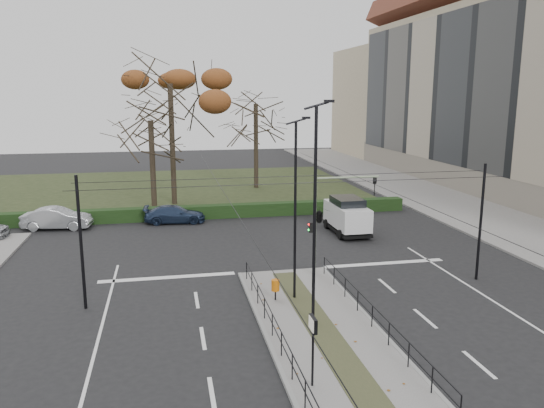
{
  "coord_description": "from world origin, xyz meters",
  "views": [
    {
      "loc": [
        -5.84,
        -21.35,
        9.33
      ],
      "look_at": [
        -0.17,
        6.8,
        3.39
      ],
      "focal_mm": 35.0,
      "sensor_mm": 36.0,
      "label": 1
    }
  ],
  "objects_px": {
    "parked_car_third": "(175,214)",
    "bare_tree_center": "(256,110)",
    "streetlamp_median_near": "(315,214)",
    "traffic_light": "(321,214)",
    "parked_car_second": "(57,218)",
    "streetlamp_median_far": "(296,209)",
    "bare_tree_near": "(151,127)",
    "litter_bin": "(275,286)",
    "rust_tree": "(170,84)",
    "info_panel": "(313,332)",
    "white_van": "(347,215)"
  },
  "relations": [
    {
      "from": "litter_bin",
      "to": "rust_tree",
      "type": "height_order",
      "value": "rust_tree"
    },
    {
      "from": "info_panel",
      "to": "rust_tree",
      "type": "height_order",
      "value": "rust_tree"
    },
    {
      "from": "bare_tree_center",
      "to": "info_panel",
      "type": "bearing_deg",
      "value": -96.96
    },
    {
      "from": "streetlamp_median_far",
      "to": "white_van",
      "type": "xyz_separation_m",
      "value": [
        6.4,
        11.14,
        -3.05
      ]
    },
    {
      "from": "traffic_light",
      "to": "streetlamp_median_far",
      "type": "distance_m",
      "value": 3.75
    },
    {
      "from": "info_panel",
      "to": "litter_bin",
      "type": "bearing_deg",
      "value": 87.52
    },
    {
      "from": "bare_tree_center",
      "to": "parked_car_third",
      "type": "bearing_deg",
      "value": -122.27
    },
    {
      "from": "traffic_light",
      "to": "parked_car_second",
      "type": "bearing_deg",
      "value": 139.17
    },
    {
      "from": "parked_car_second",
      "to": "parked_car_third",
      "type": "height_order",
      "value": "parked_car_second"
    },
    {
      "from": "streetlamp_median_near",
      "to": "bare_tree_center",
      "type": "relative_size",
      "value": 0.81
    },
    {
      "from": "traffic_light",
      "to": "parked_car_third",
      "type": "relative_size",
      "value": 1.23
    },
    {
      "from": "info_panel",
      "to": "parked_car_third",
      "type": "height_order",
      "value": "info_panel"
    },
    {
      "from": "traffic_light",
      "to": "bare_tree_center",
      "type": "height_order",
      "value": "bare_tree_center"
    },
    {
      "from": "streetlamp_median_near",
      "to": "parked_car_third",
      "type": "xyz_separation_m",
      "value": [
        -5.2,
        19.3,
        -4.07
      ]
    },
    {
      "from": "info_panel",
      "to": "bare_tree_near",
      "type": "height_order",
      "value": "bare_tree_near"
    },
    {
      "from": "traffic_light",
      "to": "parked_car_second",
      "type": "distance_m",
      "value": 20.47
    },
    {
      "from": "parked_car_second",
      "to": "parked_car_third",
      "type": "distance_m",
      "value": 8.19
    },
    {
      "from": "bare_tree_near",
      "to": "litter_bin",
      "type": "bearing_deg",
      "value": -74.7
    },
    {
      "from": "streetlamp_median_far",
      "to": "traffic_light",
      "type": "bearing_deg",
      "value": 55.01
    },
    {
      "from": "streetlamp_median_far",
      "to": "bare_tree_near",
      "type": "height_order",
      "value": "bare_tree_near"
    },
    {
      "from": "traffic_light",
      "to": "info_panel",
      "type": "height_order",
      "value": "traffic_light"
    },
    {
      "from": "streetlamp_median_near",
      "to": "bare_tree_near",
      "type": "distance_m",
      "value": 24.65
    },
    {
      "from": "info_panel",
      "to": "streetlamp_median_near",
      "type": "xyz_separation_m",
      "value": [
        1.35,
        4.64,
        2.73
      ]
    },
    {
      "from": "litter_bin",
      "to": "parked_car_third",
      "type": "relative_size",
      "value": 0.22
    },
    {
      "from": "parked_car_third",
      "to": "bare_tree_center",
      "type": "height_order",
      "value": "bare_tree_center"
    },
    {
      "from": "litter_bin",
      "to": "bare_tree_center",
      "type": "distance_m",
      "value": 31.0
    },
    {
      "from": "parked_car_second",
      "to": "white_van",
      "type": "xyz_separation_m",
      "value": [
        19.69,
        -5.1,
        0.52
      ]
    },
    {
      "from": "traffic_light",
      "to": "rust_tree",
      "type": "xyz_separation_m",
      "value": [
        -7.08,
        20.16,
        6.88
      ]
    },
    {
      "from": "streetlamp_median_far",
      "to": "rust_tree",
      "type": "distance_m",
      "value": 24.37
    },
    {
      "from": "info_panel",
      "to": "traffic_light",
      "type": "bearing_deg",
      "value": 72.28
    },
    {
      "from": "streetlamp_median_far",
      "to": "rust_tree",
      "type": "xyz_separation_m",
      "value": [
        -5.01,
        23.12,
        5.87
      ]
    },
    {
      "from": "streetlamp_median_far",
      "to": "rust_tree",
      "type": "relative_size",
      "value": 0.62
    },
    {
      "from": "white_van",
      "to": "litter_bin",
      "type": "bearing_deg",
      "value": -123.13
    },
    {
      "from": "white_van",
      "to": "traffic_light",
      "type": "bearing_deg",
      "value": -117.87
    },
    {
      "from": "bare_tree_center",
      "to": "bare_tree_near",
      "type": "height_order",
      "value": "bare_tree_center"
    },
    {
      "from": "info_panel",
      "to": "streetlamp_median_far",
      "type": "distance_m",
      "value": 7.91
    },
    {
      "from": "rust_tree",
      "to": "white_van",
      "type": "bearing_deg",
      "value": -46.41
    },
    {
      "from": "white_van",
      "to": "rust_tree",
      "type": "relative_size",
      "value": 0.35
    },
    {
      "from": "traffic_light",
      "to": "bare_tree_center",
      "type": "bearing_deg",
      "value": 87.4
    },
    {
      "from": "bare_tree_near",
      "to": "bare_tree_center",
      "type": "bearing_deg",
      "value": 42.11
    },
    {
      "from": "parked_car_third",
      "to": "rust_tree",
      "type": "xyz_separation_m",
      "value": [
        0.1,
        6.62,
        9.57
      ]
    },
    {
      "from": "streetlamp_median_far",
      "to": "parked_car_third",
      "type": "relative_size",
      "value": 1.86
    },
    {
      "from": "litter_bin",
      "to": "info_panel",
      "type": "relative_size",
      "value": 0.41
    },
    {
      "from": "traffic_light",
      "to": "streetlamp_median_far",
      "type": "bearing_deg",
      "value": -124.99
    },
    {
      "from": "traffic_light",
      "to": "rust_tree",
      "type": "bearing_deg",
      "value": 109.34
    },
    {
      "from": "streetlamp_median_far",
      "to": "parked_car_third",
      "type": "height_order",
      "value": "streetlamp_median_far"
    },
    {
      "from": "parked_car_second",
      "to": "parked_car_third",
      "type": "xyz_separation_m",
      "value": [
        8.19,
        0.26,
        -0.12
      ]
    },
    {
      "from": "streetlamp_median_far",
      "to": "bare_tree_near",
      "type": "relative_size",
      "value": 0.86
    },
    {
      "from": "litter_bin",
      "to": "white_van",
      "type": "bearing_deg",
      "value": 56.87
    },
    {
      "from": "parked_car_second",
      "to": "bare_tree_near",
      "type": "height_order",
      "value": "bare_tree_near"
    }
  ]
}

